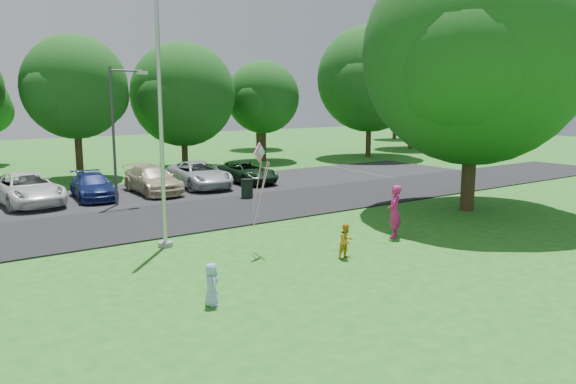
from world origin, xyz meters
TOP-DOWN VIEW (x-y plane):
  - ground at (0.00, 0.00)m, footprint 120.00×120.00m
  - park_road at (0.00, 9.00)m, footprint 60.00×6.00m
  - parking_strip at (0.00, 15.50)m, footprint 42.00×7.00m
  - flagpole at (-3.50, 5.00)m, footprint 0.50×0.50m
  - street_lamp at (-2.29, 13.00)m, footprint 1.79×0.24m
  - trash_can at (3.45, 11.21)m, footprint 0.62×0.62m
  - big_tree at (10.06, 3.01)m, footprint 10.21×9.72m
  - tree_row at (1.59, 24.23)m, footprint 64.35×11.94m
  - horizon_trees at (4.06, 33.88)m, footprint 77.46×7.20m
  - parked_cars at (-0.28, 15.45)m, footprint 14.43×5.54m
  - woman at (3.80, 1.40)m, footprint 0.84×0.80m
  - child_yellow at (0.66, 0.39)m, footprint 0.58×0.47m
  - child_blue at (-4.74, -0.85)m, footprint 0.41×0.57m
  - kite at (-1.10, 2.56)m, footprint 5.28×1.46m

SIDE VIEW (x-z plane):
  - ground at x=0.00m, z-range 0.00..0.00m
  - park_road at x=0.00m, z-range 0.00..0.06m
  - parking_strip at x=0.00m, z-range 0.00..0.06m
  - trash_can at x=3.45m, z-range 0.00..0.99m
  - child_blue at x=-4.74m, z-range 0.00..1.08m
  - child_yellow at x=0.66m, z-range 0.00..1.13m
  - parked_cars at x=-0.28m, z-range 0.01..1.49m
  - woman at x=3.80m, z-range 0.00..1.93m
  - kite at x=-1.10m, z-range 1.47..4.27m
  - street_lamp at x=-2.29m, z-range 0.64..7.03m
  - flagpole at x=-3.50m, z-range -0.83..9.17m
  - horizon_trees at x=4.06m, z-range 0.79..7.81m
  - tree_row at x=1.59m, z-range 0.27..11.15m
  - big_tree at x=10.06m, z-range 0.77..12.56m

